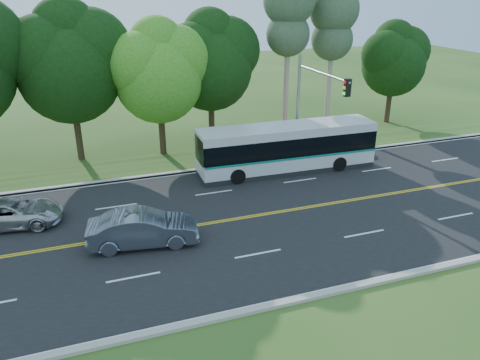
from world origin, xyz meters
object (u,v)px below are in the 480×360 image
object	(u,v)px
transit_bus	(287,149)
traffic_signal	(312,97)
sedan	(143,229)
suv	(11,213)

from	to	relation	value
transit_bus	traffic_signal	bearing A→B (deg)	3.68
sedan	traffic_signal	bearing A→B (deg)	-53.24
sedan	suv	size ratio (longest dim) A/B	1.01
suv	traffic_signal	bearing A→B (deg)	-74.18
traffic_signal	sedan	bearing A→B (deg)	-151.27
traffic_signal	transit_bus	xyz separation A→B (m)	(-1.61, -0.06, -3.18)
traffic_signal	sedan	distance (m)	13.84
traffic_signal	suv	bearing A→B (deg)	-172.39
traffic_signal	sedan	xyz separation A→B (m)	(-11.66, -6.39, -3.83)
traffic_signal	sedan	world-z (taller)	traffic_signal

